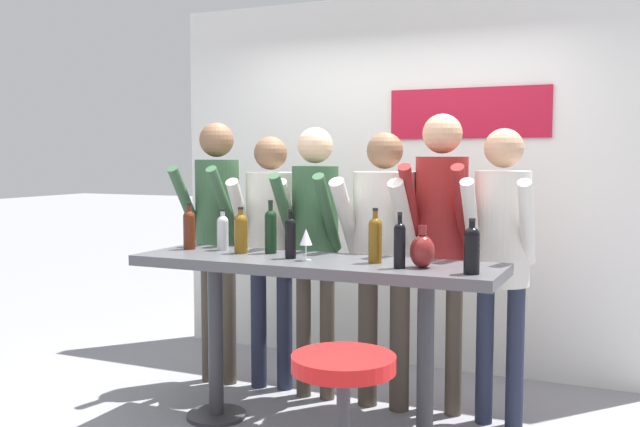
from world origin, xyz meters
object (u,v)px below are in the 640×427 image
object	(u,v)px
wine_bottle_4	(375,238)
wine_bottle_7	(271,229)
bar_stool	(343,408)
person_center_left	(315,228)
person_center	(384,240)
decorative_vase	(422,251)
wine_bottle_0	(472,248)
person_center_right	(441,226)
wine_bottle_6	(241,232)
tasting_table	(313,289)
wine_bottle_3	(290,236)
person_right	(502,241)
wine_bottle_1	(189,228)
wine_bottle_2	(400,243)
person_far_left	(217,219)
wine_bottle_5	(223,231)
wine_glass_0	(306,238)
person_left	(271,232)

from	to	relation	value
wine_bottle_4	wine_bottle_7	world-z (taller)	wine_bottle_7
bar_stool	person_center_left	size ratio (longest dim) A/B	0.41
person_center_left	person_center	size ratio (longest dim) A/B	1.02
person_center_left	decorative_vase	xyz separation A→B (m)	(0.89, -0.61, -0.02)
wine_bottle_0	wine_bottle_4	size ratio (longest dim) A/B	0.92
person_center_right	wine_bottle_6	size ratio (longest dim) A/B	6.66
tasting_table	decorative_vase	size ratio (longest dim) A/B	9.53
bar_stool	wine_bottle_3	bearing A→B (deg)	129.88
wine_bottle_4	wine_bottle_6	size ratio (longest dim) A/B	1.08
person_right	wine_bottle_3	xyz separation A→B (m)	(-1.07, -0.60, 0.04)
wine_bottle_1	wine_bottle_2	size ratio (longest dim) A/B	0.99
person_center_right	wine_bottle_7	xyz separation A→B (m)	(-0.90, -0.51, -0.01)
person_center_left	wine_bottle_6	distance (m)	0.58
wine_bottle_2	decorative_vase	world-z (taller)	wine_bottle_2
tasting_table	person_far_left	bearing A→B (deg)	149.89
tasting_table	person_center_right	bearing A→B (deg)	47.69
wine_bottle_5	wine_bottle_7	world-z (taller)	wine_bottle_7
person_far_left	wine_bottle_1	size ratio (longest dim) A/B	6.30
person_center_left	wine_bottle_3	xyz separation A→B (m)	(0.12, -0.59, 0.02)
bar_stool	wine_bottle_2	size ratio (longest dim) A/B	2.49
wine_bottle_2	person_center_left	bearing A→B (deg)	139.27
wine_bottle_0	wine_bottle_2	world-z (taller)	wine_bottle_2
wine_bottle_5	wine_glass_0	xyz separation A→B (m)	(0.65, -0.19, 0.01)
person_center_left	wine_bottle_4	size ratio (longest dim) A/B	5.94
person_center	wine_glass_0	world-z (taller)	person_center
tasting_table	wine_bottle_1	bearing A→B (deg)	175.26
person_center_left	wine_bottle_5	xyz separation A→B (m)	(-0.42, -0.45, 0.01)
person_left	wine_bottle_6	world-z (taller)	person_left
person_center_left	wine_bottle_0	bearing A→B (deg)	-34.99
person_far_left	wine_bottle_6	bearing A→B (deg)	-50.10
person_center_right	wine_bottle_3	size ratio (longest dim) A/B	6.53
wine_bottle_2	person_right	bearing A→B (deg)	60.05
wine_glass_0	decorative_vase	size ratio (longest dim) A/B	0.80
person_left	person_center_right	size ratio (longest dim) A/B	0.93
person_far_left	wine_bottle_2	distance (m)	1.69
person_center_left	wine_bottle_0	world-z (taller)	person_center_left
wine_bottle_1	wine_bottle_6	bearing A→B (deg)	-4.50
wine_bottle_0	wine_bottle_6	bearing A→B (deg)	172.58
wine_bottle_2	wine_bottle_7	size ratio (longest dim) A/B	0.92
person_far_left	person_left	bearing A→B (deg)	2.48
bar_stool	decorative_vase	world-z (taller)	decorative_vase
person_right	wine_bottle_3	bearing A→B (deg)	-152.81
wine_glass_0	person_center_right	bearing A→B (deg)	49.92
person_right	bar_stool	bearing A→B (deg)	-109.79
decorative_vase	wine_bottle_7	bearing A→B (deg)	170.57
person_center	wine_bottle_1	bearing A→B (deg)	-154.10
person_left	wine_bottle_6	distance (m)	0.59
wine_bottle_3	person_right	bearing A→B (deg)	29.40
person_right	wine_bottle_6	bearing A→B (deg)	-161.83
person_center	wine_bottle_6	bearing A→B (deg)	-141.88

